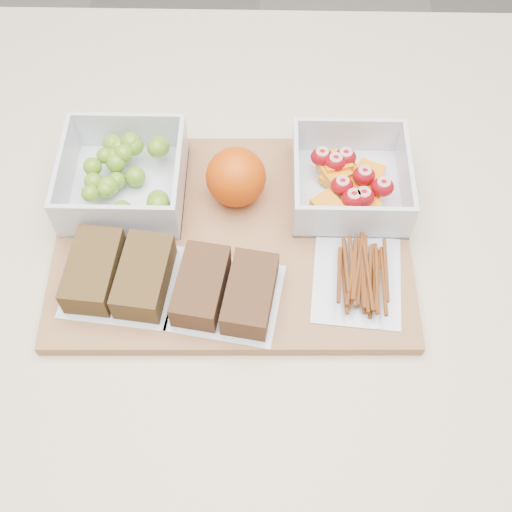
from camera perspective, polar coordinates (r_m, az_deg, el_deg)
The scene contains 9 objects.
ground at distance 1.61m, azimuth -0.62°, elevation -16.96°, with size 4.00×4.00×0.00m, color gray.
counter at distance 1.18m, azimuth -0.82°, elevation -11.40°, with size 1.20×0.90×0.90m, color beige.
cutting_board at distance 0.77m, azimuth -2.09°, elevation 1.70°, with size 0.42×0.30×0.02m, color #9F6B42.
grape_container at distance 0.80m, azimuth -11.51°, elevation 7.02°, with size 0.15×0.15×0.06m.
fruit_container at distance 0.79m, azimuth 8.29°, elevation 6.58°, with size 0.14×0.14×0.06m.
orange at distance 0.77m, azimuth -1.80°, elevation 7.02°, with size 0.07×0.07×0.07m, color #D04504.
sandwich_bag_left at distance 0.73m, azimuth -12.08°, elevation -1.55°, with size 0.14×0.12×0.04m.
sandwich_bag_center at distance 0.71m, azimuth -2.72°, elevation -3.07°, with size 0.14×0.12×0.04m.
pretzel_bag at distance 0.73m, azimuth 9.07°, elevation -1.64°, with size 0.11×0.13×0.03m.
Camera 1 is at (0.02, -0.41, 1.55)m, focal length 45.00 mm.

